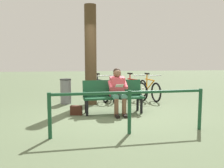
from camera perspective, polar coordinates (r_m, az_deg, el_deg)
The scene contains 11 objects.
ground_plane at distance 6.06m, azimuth 0.65°, elevation -7.58°, with size 40.00×40.00×0.00m, color #566647.
bench at distance 6.22m, azimuth 0.24°, elevation -2.45°, with size 1.62×0.56×0.87m.
person_reading at distance 6.05m, azimuth 1.43°, elevation -1.18°, with size 0.51×0.78×1.20m.
handbag at distance 6.10m, azimuth -8.79°, elevation -6.41°, with size 0.30×0.14×0.24m, color #3F1E14.
tree_trunk at distance 7.33m, azimuth -5.28°, elevation 7.03°, with size 0.37×0.37×3.09m, color #4C3823.
litter_bin at distance 7.60m, azimuth -11.32°, elevation -1.75°, with size 0.36×0.36×0.80m.
bicycle_purple at distance 8.28m, azimuth 9.10°, elevation -1.34°, with size 0.48×1.67×0.94m.
bicycle_green at distance 8.28m, azimuth 5.13°, elevation -1.28°, with size 0.73×1.58×0.94m.
bicycle_silver at distance 8.17m, azimuth 0.67°, elevation -1.36°, with size 0.50×1.66×0.94m.
bicycle_red at distance 8.08m, azimuth -3.12°, elevation -1.45°, with size 0.62×1.63×0.94m.
railing_fence at distance 4.47m, azimuth 4.33°, elevation -4.89°, with size 3.05×0.22×0.85m.
Camera 1 is at (0.88, 5.81, 1.47)m, focal length 37.14 mm.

